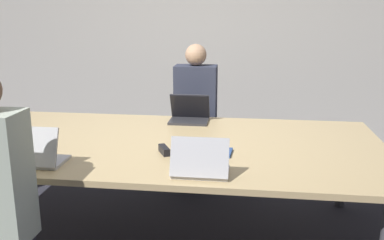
{
  "coord_description": "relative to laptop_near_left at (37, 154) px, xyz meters",
  "views": [
    {
      "loc": [
        0.62,
        -3.01,
        1.68
      ],
      "look_at": [
        0.21,
        0.1,
        0.88
      ],
      "focal_mm": 40.0,
      "sensor_mm": 36.0,
      "label": 1
    }
  ],
  "objects": [
    {
      "name": "ground_plane",
      "position": [
        0.69,
        0.6,
        -0.8
      ],
      "size": [
        24.0,
        24.0,
        0.0
      ],
      "primitive_type": "plane",
      "color": "#2D2D38"
    },
    {
      "name": "curtain_wall",
      "position": [
        0.69,
        3.12,
        0.6
      ],
      "size": [
        12.0,
        0.06,
        2.8
      ],
      "color": "beige",
      "rests_on": "ground_plane"
    },
    {
      "name": "conference_table",
      "position": [
        0.69,
        0.6,
        -0.12
      ],
      "size": [
        3.27,
        1.62,
        0.73
      ],
      "color": "#D6B77F",
      "rests_on": "ground_plane"
    },
    {
      "name": "laptop_near_left",
      "position": [
        0.0,
        0.0,
        0.0
      ],
      "size": [
        0.31,
        0.26,
        0.26
      ],
      "rotation": [
        0.0,
        0.0,
        3.14
      ],
      "color": "silver",
      "rests_on": "conference_table"
    },
    {
      "name": "laptop_far_center",
      "position": [
        0.8,
        1.23,
        -0.0
      ],
      "size": [
        0.35,
        0.25,
        0.24
      ],
      "color": "#333338",
      "rests_on": "conference_table"
    },
    {
      "name": "person_far_center",
      "position": [
        0.81,
        1.61,
        -0.13
      ],
      "size": [
        0.4,
        0.24,
        1.38
      ],
      "color": "#2D2D38",
      "rests_on": "ground_plane"
    },
    {
      "name": "laptop_near_midright",
      "position": [
        1.04,
        -0.04,
        -0.0
      ],
      "size": [
        0.34,
        0.25,
        0.24
      ],
      "rotation": [
        0.0,
        0.0,
        3.14
      ],
      "color": "silver",
      "rests_on": "conference_table"
    },
    {
      "name": "stapler",
      "position": [
        0.75,
        0.33,
        -0.05
      ],
      "size": [
        0.11,
        0.15,
        0.05
      ],
      "rotation": [
        0.0,
        0.0,
        0.46
      ],
      "color": "black",
      "rests_on": "conference_table"
    },
    {
      "name": "notebook",
      "position": [
        1.12,
        0.38,
        -0.06
      ],
      "size": [
        0.19,
        0.19,
        0.02
      ],
      "rotation": [
        0.0,
        0.0,
        -0.06
      ],
      "color": "#2D4C8C",
      "rests_on": "conference_table"
    }
  ]
}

